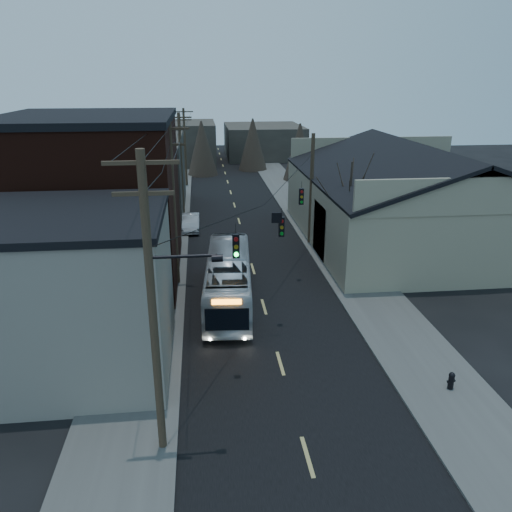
# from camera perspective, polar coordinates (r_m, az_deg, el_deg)

# --- Properties ---
(ground) EXTENTS (160.00, 160.00, 0.00)m
(ground) POSITION_cam_1_polar(r_m,az_deg,el_deg) (17.32, 7.41, -26.21)
(ground) COLOR black
(ground) RESTS_ON ground
(road_surface) EXTENTS (9.00, 110.00, 0.02)m
(road_surface) POSITION_cam_1_polar(r_m,az_deg,el_deg) (43.54, -1.74, 3.29)
(road_surface) COLOR black
(road_surface) RESTS_ON ground
(sidewalk_left) EXTENTS (4.00, 110.00, 0.12)m
(sidewalk_left) POSITION_cam_1_polar(r_m,az_deg,el_deg) (43.51, -10.32, 3.04)
(sidewalk_left) COLOR #474744
(sidewalk_left) RESTS_ON ground
(sidewalk_right) EXTENTS (4.00, 110.00, 0.12)m
(sidewalk_right) POSITION_cam_1_polar(r_m,az_deg,el_deg) (44.49, 6.64, 3.60)
(sidewalk_right) COLOR #474744
(sidewalk_right) RESTS_ON ground
(building_clapboard) EXTENTS (8.00, 8.00, 7.00)m
(building_clapboard) POSITION_cam_1_polar(r_m,az_deg,el_deg) (23.16, -20.10, -4.10)
(building_clapboard) COLOR slate
(building_clapboard) RESTS_ON ground
(building_brick) EXTENTS (10.00, 12.00, 10.00)m
(building_brick) POSITION_cam_1_polar(r_m,az_deg,el_deg) (33.14, -17.94, 5.95)
(building_brick) COLOR black
(building_brick) RESTS_ON ground
(building_left_far) EXTENTS (9.00, 14.00, 7.00)m
(building_left_far) POSITION_cam_1_polar(r_m,az_deg,el_deg) (48.82, -13.70, 8.78)
(building_left_far) COLOR #322E28
(building_left_far) RESTS_ON ground
(warehouse) EXTENTS (16.16, 20.60, 7.73)m
(warehouse) POSITION_cam_1_polar(r_m,az_deg,el_deg) (41.23, 17.22, 5.33)
(warehouse) COLOR gray
(warehouse) RESTS_ON ground
(building_far_left) EXTENTS (10.00, 12.00, 6.00)m
(building_far_left) POSITION_cam_1_polar(r_m,az_deg,el_deg) (77.22, -8.52, 12.66)
(building_far_left) COLOR #322E28
(building_far_left) RESTS_ON ground
(building_far_right) EXTENTS (12.00, 14.00, 5.00)m
(building_far_right) POSITION_cam_1_polar(r_m,az_deg,el_deg) (82.84, 0.85, 13.00)
(building_far_right) COLOR #322E28
(building_far_right) RESTS_ON ground
(bare_tree) EXTENTS (0.40, 0.40, 7.20)m
(bare_tree) POSITION_cam_1_polar(r_m,az_deg,el_deg) (34.24, 10.55, 4.59)
(bare_tree) COLOR black
(bare_tree) RESTS_ON ground
(utility_lines) EXTENTS (11.24, 45.28, 10.50)m
(utility_lines) POSITION_cam_1_polar(r_m,az_deg,el_deg) (36.51, -5.98, 7.96)
(utility_lines) COLOR #382B1E
(utility_lines) RESTS_ON ground
(bus) EXTENTS (3.19, 10.59, 2.91)m
(bus) POSITION_cam_1_polar(r_m,az_deg,el_deg) (28.70, -3.17, -2.64)
(bus) COLOR silver
(bus) RESTS_ON ground
(parked_car) EXTENTS (1.47, 4.12, 1.35)m
(parked_car) POSITION_cam_1_polar(r_m,az_deg,el_deg) (42.95, -7.46, 3.83)
(parked_car) COLOR #A1A3A8
(parked_car) RESTS_ON ground
(fire_hydrant) EXTENTS (0.37, 0.26, 0.77)m
(fire_hydrant) POSITION_cam_1_polar(r_m,az_deg,el_deg) (22.86, 21.42, -13.05)
(fire_hydrant) COLOR black
(fire_hydrant) RESTS_ON sidewalk_right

